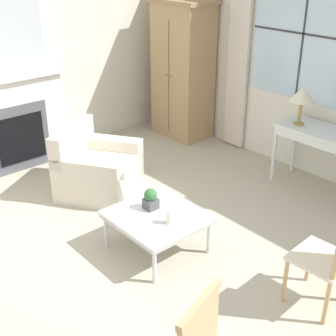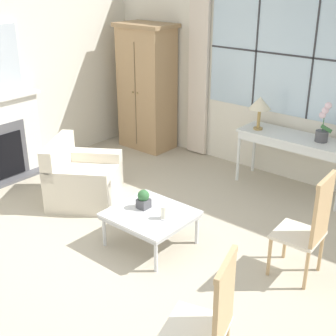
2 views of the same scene
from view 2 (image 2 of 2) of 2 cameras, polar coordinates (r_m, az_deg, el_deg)
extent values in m
plane|color=#B2A893|center=(5.00, -4.16, -11.50)|extent=(14.00, 14.00, 0.00)
cube|color=silver|center=(6.77, 13.79, 10.33)|extent=(7.20, 0.06, 2.80)
cube|color=silver|center=(6.67, 13.95, 13.29)|extent=(2.34, 0.01, 1.64)
cube|color=#2D2D33|center=(6.86, 10.71, 13.82)|extent=(0.02, 0.02, 1.64)
cube|color=#2D2D33|center=(6.49, 17.31, 12.67)|extent=(0.02, 0.02, 1.64)
cube|color=#2D2D33|center=(6.66, 13.93, 13.28)|extent=(2.34, 0.02, 0.02)
cube|color=beige|center=(7.40, 3.75, 11.89)|extent=(0.35, 0.06, 2.73)
cube|color=silver|center=(7.04, -19.37, 10.17)|extent=(0.06, 7.20, 2.80)
cube|color=#515156|center=(7.14, -19.22, -1.38)|extent=(0.34, 1.22, 0.04)
cube|color=black|center=(6.99, -19.52, 1.27)|extent=(0.02, 0.65, 0.64)
cube|color=#515156|center=(6.97, -19.61, 1.74)|extent=(0.01, 0.81, 0.80)
cube|color=tan|center=(7.80, -2.59, 9.55)|extent=(0.85, 0.55, 1.98)
cube|color=#977752|center=(7.62, -2.73, 17.01)|extent=(0.93, 0.61, 0.06)
cube|color=brown|center=(7.61, -4.01, 8.86)|extent=(0.01, 0.01, 1.66)
sphere|color=#997F4C|center=(7.63, -4.33, 9.19)|extent=(0.03, 0.03, 0.03)
sphere|color=#997F4C|center=(7.56, -3.77, 9.08)|extent=(0.03, 0.03, 0.03)
cube|color=silver|center=(6.45, 15.32, 3.62)|extent=(1.54, 0.52, 0.03)
cube|color=silver|center=(6.47, 15.26, 3.07)|extent=(1.48, 0.50, 0.10)
cylinder|color=silver|center=(6.72, 8.57, 1.45)|extent=(0.04, 0.04, 0.75)
cylinder|color=silver|center=(7.07, 10.45, 2.46)|extent=(0.04, 0.04, 0.75)
cylinder|color=#9E7F47|center=(6.61, 10.91, 4.76)|extent=(0.13, 0.13, 0.02)
cylinder|color=#9E7F47|center=(6.57, 11.01, 5.97)|extent=(0.04, 0.04, 0.27)
cone|color=beige|center=(6.51, 11.16, 7.81)|extent=(0.30, 0.30, 0.17)
cylinder|color=#4C4C51|center=(6.33, 18.21, 3.70)|extent=(0.16, 0.16, 0.14)
cylinder|color=#336638|center=(6.25, 18.51, 5.91)|extent=(0.01, 0.01, 0.37)
cube|color=#336638|center=(6.28, 18.75, 4.55)|extent=(0.15, 0.02, 0.09)
sphere|color=silver|center=(6.27, 18.32, 6.15)|extent=(0.09, 0.09, 0.09)
sphere|color=silver|center=(6.24, 18.64, 6.68)|extent=(0.09, 0.09, 0.09)
sphere|color=silver|center=(6.21, 18.96, 7.21)|extent=(0.09, 0.09, 0.09)
cube|color=beige|center=(6.23, -10.05, -2.06)|extent=(1.18, 1.20, 0.42)
cube|color=beige|center=(6.18, -13.26, 1.53)|extent=(0.62, 0.84, 0.39)
cube|color=beige|center=(6.51, -9.24, -0.20)|extent=(0.80, 0.61, 0.56)
cube|color=beige|center=(5.91, -11.04, -2.89)|extent=(0.80, 0.61, 0.56)
cube|color=beige|center=(4.78, 15.53, -7.83)|extent=(0.46, 0.46, 0.03)
cube|color=tan|center=(4.58, 18.27, -5.09)|extent=(0.06, 0.41, 0.61)
cube|color=tan|center=(4.44, 18.80, -1.39)|extent=(0.06, 0.43, 0.05)
cylinder|color=tan|center=(4.81, 12.25, -10.51)|extent=(0.04, 0.04, 0.43)
cylinder|color=tan|center=(5.11, 14.10, -8.52)|extent=(0.04, 0.04, 0.43)
cylinder|color=tan|center=(4.70, 16.50, -11.88)|extent=(0.04, 0.04, 0.43)
cylinder|color=tan|center=(5.01, 18.12, -9.74)|extent=(0.04, 0.04, 0.43)
cube|color=white|center=(3.60, 3.39, -18.95)|extent=(0.55, 0.55, 0.03)
cube|color=tan|center=(3.35, 6.85, -15.91)|extent=(0.15, 0.40, 0.58)
cube|color=tan|center=(3.17, 7.12, -11.57)|extent=(0.16, 0.42, 0.05)
cylinder|color=tan|center=(3.93, 1.56, -18.94)|extent=(0.04, 0.04, 0.42)
cube|color=silver|center=(5.10, -2.16, -5.56)|extent=(0.86, 0.79, 0.03)
cube|color=#B1B3B8|center=(5.11, -2.16, -5.88)|extent=(0.84, 0.77, 0.04)
cylinder|color=silver|center=(5.22, -7.79, -7.56)|extent=(0.04, 0.04, 0.38)
cylinder|color=silver|center=(4.77, -1.49, -10.62)|extent=(0.04, 0.04, 0.38)
cylinder|color=silver|center=(5.64, -2.66, -4.85)|extent=(0.04, 0.04, 0.38)
cylinder|color=silver|center=(5.22, 3.53, -7.36)|extent=(0.04, 0.04, 0.38)
cube|color=#4C4C51|center=(5.16, -2.99, -4.33)|extent=(0.12, 0.12, 0.11)
sphere|color=#336638|center=(5.12, -3.01, -3.37)|extent=(0.13, 0.13, 0.13)
cylinder|color=silver|center=(4.97, -0.48, -6.11)|extent=(0.10, 0.10, 0.01)
cylinder|color=white|center=(4.93, -0.48, -5.37)|extent=(0.07, 0.07, 0.14)
cylinder|color=black|center=(4.90, -0.49, -4.61)|extent=(0.00, 0.00, 0.01)
camera|label=1|loc=(0.85, 38.48, 13.21)|focal=50.00mm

